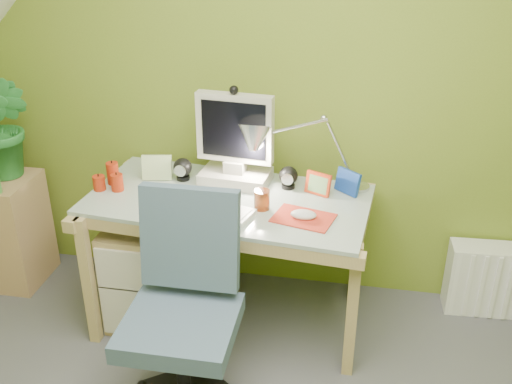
% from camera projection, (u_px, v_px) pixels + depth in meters
% --- Properties ---
extents(wall_back, '(3.20, 0.01, 2.40)m').
position_uv_depth(wall_back, '(278.00, 77.00, 3.00)').
color(wall_back, olive).
rests_on(wall_back, floor).
extents(desk, '(1.39, 0.79, 0.72)m').
position_uv_depth(desk, '(229.00, 261.00, 3.03)').
color(desk, tan).
rests_on(desk, floor).
extents(monitor, '(0.39, 0.25, 0.51)m').
position_uv_depth(monitor, '(235.00, 135.00, 2.92)').
color(monitor, beige).
rests_on(monitor, desk).
extents(speaker_left, '(0.10, 0.10, 0.11)m').
position_uv_depth(speaker_left, '(183.00, 169.00, 3.03)').
color(speaker_left, black).
rests_on(speaker_left, desk).
extents(speaker_right, '(0.10, 0.10, 0.11)m').
position_uv_depth(speaker_right, '(288.00, 178.00, 2.94)').
color(speaker_right, black).
rests_on(speaker_right, desk).
extents(keyboard, '(0.49, 0.27, 0.02)m').
position_uv_depth(keyboard, '(204.00, 207.00, 2.75)').
color(keyboard, white).
rests_on(keyboard, desk).
extents(mousepad, '(0.30, 0.24, 0.01)m').
position_uv_depth(mousepad, '(303.00, 218.00, 2.68)').
color(mousepad, red).
rests_on(mousepad, desk).
extents(mouse, '(0.12, 0.08, 0.04)m').
position_uv_depth(mouse, '(304.00, 215.00, 2.68)').
color(mouse, silver).
rests_on(mouse, mousepad).
extents(amber_tumbler, '(0.09, 0.09, 0.09)m').
position_uv_depth(amber_tumbler, '(262.00, 200.00, 2.75)').
color(amber_tumbler, brown).
rests_on(amber_tumbler, desk).
extents(candle_cluster, '(0.15, 0.14, 0.11)m').
position_uv_depth(candle_cluster, '(110.00, 177.00, 2.95)').
color(candle_cluster, '#AD280F').
rests_on(candle_cluster, desk).
extents(photo_frame_red, '(0.12, 0.07, 0.11)m').
position_uv_depth(photo_frame_red, '(318.00, 184.00, 2.88)').
color(photo_frame_red, red).
rests_on(photo_frame_red, desk).
extents(photo_frame_blue, '(0.12, 0.10, 0.12)m').
position_uv_depth(photo_frame_blue, '(348.00, 182.00, 2.89)').
color(photo_frame_blue, '#163D9C').
rests_on(photo_frame_blue, desk).
extents(photo_frame_green, '(0.15, 0.05, 0.13)m').
position_uv_depth(photo_frame_green, '(157.00, 168.00, 3.03)').
color(photo_frame_green, '#B8CF8E').
rests_on(photo_frame_green, desk).
extents(desk_lamp, '(0.56, 0.35, 0.56)m').
position_uv_depth(desk_lamp, '(328.00, 136.00, 2.83)').
color(desk_lamp, '#BCBCC1').
rests_on(desk_lamp, desk).
extents(side_ledge, '(0.24, 0.36, 0.64)m').
position_uv_depth(side_ledge, '(18.00, 231.00, 3.38)').
color(side_ledge, tan).
rests_on(side_ledge, floor).
extents(potted_plant, '(0.35, 0.30, 0.58)m').
position_uv_depth(potted_plant, '(3.00, 127.00, 3.15)').
color(potted_plant, '#267230').
rests_on(potted_plant, side_ledge).
extents(task_chair, '(0.52, 0.52, 0.93)m').
position_uv_depth(task_chair, '(180.00, 324.00, 2.41)').
color(task_chair, '#3D5265').
rests_on(task_chair, floor).
extents(radiator, '(0.40, 0.18, 0.39)m').
position_uv_depth(radiator, '(485.00, 279.00, 3.17)').
color(radiator, silver).
rests_on(radiator, floor).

